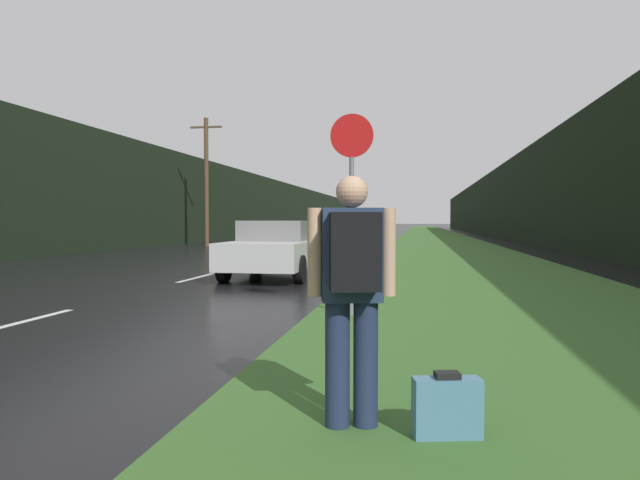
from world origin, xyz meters
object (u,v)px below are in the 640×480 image
delivery_truck (375,219)px  car_oncoming (335,229)px  stop_sign (352,196)px  car_passing_near (276,249)px  hitchhiker_with_backpack (352,285)px  car_passing_far (359,232)px  suitcase (447,408)px

delivery_truck → car_oncoming: bearing=-90.0°
stop_sign → car_passing_near: bearing=114.8°
car_passing_near → stop_sign: bearing=114.8°
car_passing_near → car_oncoming: bearing=-84.0°
hitchhiker_with_backpack → car_oncoming: size_ratio=0.42×
stop_sign → car_oncoming: 41.68m
hitchhiker_with_backpack → car_passing_near: (-3.04, 9.93, -0.26)m
delivery_truck → stop_sign: bearing=-85.9°
car_passing_far → car_oncoming: (-3.76, 16.12, -0.05)m
hitchhiker_with_backpack → car_passing_far: size_ratio=0.35×
hitchhiker_with_backpack → car_oncoming: hitchhiker_with_backpack is taller
suitcase → car_passing_far: 29.86m
hitchhiker_with_backpack → car_passing_near: hitchhiker_with_backpack is taller
stop_sign → delivery_truck: (-6.27, 88.29, 0.03)m
stop_sign → suitcase: bearing=-76.0°
stop_sign → hitchhiker_with_backpack: size_ratio=1.74×
stop_sign → delivery_truck: size_ratio=0.42×
car_oncoming → delivery_truck: delivery_truck is taller
car_passing_far → delivery_truck: 63.34m
suitcase → car_oncoming: bearing=86.4°
car_oncoming → delivery_truck: (-0.00, 47.09, 1.07)m
car_passing_far → car_oncoming: car_passing_far is taller
suitcase → car_passing_near: 10.64m
car_passing_near → delivery_truck: delivery_truck is taller
delivery_truck → hitchhiker_with_backpack: bearing=-85.8°
stop_sign → delivery_truck: 88.51m
car_passing_near → delivery_truck: (-3.76, 82.86, 1.08)m
suitcase → car_passing_far: car_passing_far is taller
car_oncoming → delivery_truck: bearing=90.0°
stop_sign → car_passing_far: (-2.51, 25.07, -0.99)m
car_passing_near → delivery_truck: 82.95m
stop_sign → delivery_truck: bearing=94.1°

